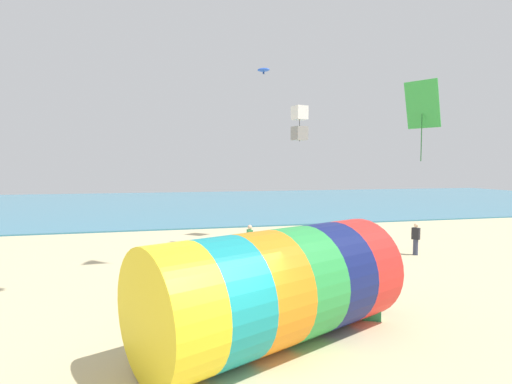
{
  "coord_description": "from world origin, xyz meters",
  "views": [
    {
      "loc": [
        -1.32,
        -7.55,
        4.34
      ],
      "look_at": [
        1.44,
        3.66,
        3.61
      ],
      "focal_mm": 28.0,
      "sensor_mm": 36.0,
      "label": 1
    }
  ],
  "objects_px": {
    "kite_handler": "(376,280)",
    "bystander_mid_beach": "(416,239)",
    "giant_inflatable_tube": "(276,287)",
    "kite_white_box": "(299,123)",
    "bystander_near_water": "(250,242)",
    "cooler_box": "(371,313)",
    "kite_blue_parafoil": "(264,70)",
    "kite_green_diamond": "(422,105)"
  },
  "relations": [
    {
      "from": "kite_handler",
      "to": "bystander_mid_beach",
      "type": "relative_size",
      "value": 1.05
    },
    {
      "from": "giant_inflatable_tube",
      "to": "kite_white_box",
      "type": "distance_m",
      "value": 10.57
    },
    {
      "from": "kite_white_box",
      "to": "bystander_near_water",
      "type": "distance_m",
      "value": 6.03
    },
    {
      "from": "cooler_box",
      "to": "kite_handler",
      "type": "bearing_deg",
      "value": 53.61
    },
    {
      "from": "kite_blue_parafoil",
      "to": "cooler_box",
      "type": "xyz_separation_m",
      "value": [
        0.31,
        -10.87,
        -9.32
      ]
    },
    {
      "from": "kite_green_diamond",
      "to": "giant_inflatable_tube",
      "type": "bearing_deg",
      "value": -156.53
    },
    {
      "from": "giant_inflatable_tube",
      "to": "kite_handler",
      "type": "bearing_deg",
      "value": 23.84
    },
    {
      "from": "kite_handler",
      "to": "bystander_mid_beach",
      "type": "height_order",
      "value": "kite_handler"
    },
    {
      "from": "bystander_near_water",
      "to": "bystander_mid_beach",
      "type": "bearing_deg",
      "value": -8.02
    },
    {
      "from": "giant_inflatable_tube",
      "to": "kite_white_box",
      "type": "xyz_separation_m",
      "value": [
        3.69,
        8.56,
        4.98
      ]
    },
    {
      "from": "kite_green_diamond",
      "to": "kite_white_box",
      "type": "bearing_deg",
      "value": 109.61
    },
    {
      "from": "kite_blue_parafoil",
      "to": "kite_green_diamond",
      "type": "xyz_separation_m",
      "value": [
        3.06,
        -9.13,
        -3.11
      ]
    },
    {
      "from": "kite_white_box",
      "to": "bystander_near_water",
      "type": "xyz_separation_m",
      "value": [
        -2.31,
        0.35,
        -5.56
      ]
    },
    {
      "from": "kite_green_diamond",
      "to": "bystander_near_water",
      "type": "relative_size",
      "value": 1.64
    },
    {
      "from": "kite_white_box",
      "to": "kite_handler",
      "type": "bearing_deg",
      "value": -90.01
    },
    {
      "from": "bystander_near_water",
      "to": "bystander_mid_beach",
      "type": "distance_m",
      "value": 8.2
    },
    {
      "from": "bystander_mid_beach",
      "to": "cooler_box",
      "type": "distance_m",
      "value": 9.48
    },
    {
      "from": "kite_handler",
      "to": "bystander_near_water",
      "type": "bearing_deg",
      "value": 107.62
    },
    {
      "from": "bystander_near_water",
      "to": "kite_handler",
      "type": "bearing_deg",
      "value": -72.38
    },
    {
      "from": "kite_blue_parafoil",
      "to": "cooler_box",
      "type": "distance_m",
      "value": 14.32
    },
    {
      "from": "kite_green_diamond",
      "to": "bystander_near_water",
      "type": "xyz_separation_m",
      "value": [
        -4.46,
        6.37,
        -5.57
      ]
    },
    {
      "from": "kite_handler",
      "to": "cooler_box",
      "type": "bearing_deg",
      "value": -126.39
    },
    {
      "from": "kite_handler",
      "to": "cooler_box",
      "type": "height_order",
      "value": "kite_handler"
    },
    {
      "from": "kite_handler",
      "to": "bystander_near_water",
      "type": "xyz_separation_m",
      "value": [
        -2.31,
        7.27,
        -0.02
      ]
    },
    {
      "from": "giant_inflatable_tube",
      "to": "bystander_near_water",
      "type": "bearing_deg",
      "value": 81.21
    },
    {
      "from": "kite_blue_parafoil",
      "to": "bystander_mid_beach",
      "type": "bearing_deg",
      "value": -30.17
    },
    {
      "from": "bystander_near_water",
      "to": "bystander_mid_beach",
      "type": "xyz_separation_m",
      "value": [
        8.12,
        -1.14,
        -0.02
      ]
    },
    {
      "from": "kite_green_diamond",
      "to": "bystander_near_water",
      "type": "distance_m",
      "value": 9.56
    },
    {
      "from": "bystander_mid_beach",
      "to": "cooler_box",
      "type": "height_order",
      "value": "bystander_mid_beach"
    },
    {
      "from": "giant_inflatable_tube",
      "to": "bystander_mid_beach",
      "type": "height_order",
      "value": "giant_inflatable_tube"
    },
    {
      "from": "kite_green_diamond",
      "to": "kite_handler",
      "type": "bearing_deg",
      "value": -157.16
    },
    {
      "from": "kite_handler",
      "to": "kite_white_box",
      "type": "height_order",
      "value": "kite_white_box"
    },
    {
      "from": "kite_green_diamond",
      "to": "bystander_mid_beach",
      "type": "xyz_separation_m",
      "value": [
        3.66,
        5.23,
        -5.59
      ]
    },
    {
      "from": "kite_blue_parafoil",
      "to": "kite_green_diamond",
      "type": "relative_size",
      "value": 0.27
    },
    {
      "from": "giant_inflatable_tube",
      "to": "bystander_near_water",
      "type": "distance_m",
      "value": 9.03
    },
    {
      "from": "kite_handler",
      "to": "kite_white_box",
      "type": "distance_m",
      "value": 8.87
    },
    {
      "from": "kite_white_box",
      "to": "cooler_box",
      "type": "relative_size",
      "value": 3.26
    },
    {
      "from": "kite_handler",
      "to": "cooler_box",
      "type": "relative_size",
      "value": 3.18
    },
    {
      "from": "kite_green_diamond",
      "to": "bystander_mid_beach",
      "type": "height_order",
      "value": "kite_green_diamond"
    },
    {
      "from": "giant_inflatable_tube",
      "to": "kite_white_box",
      "type": "height_order",
      "value": "kite_white_box"
    },
    {
      "from": "kite_handler",
      "to": "kite_blue_parafoil",
      "type": "relative_size",
      "value": 2.32
    },
    {
      "from": "kite_handler",
      "to": "giant_inflatable_tube",
      "type": "bearing_deg",
      "value": -156.16
    }
  ]
}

